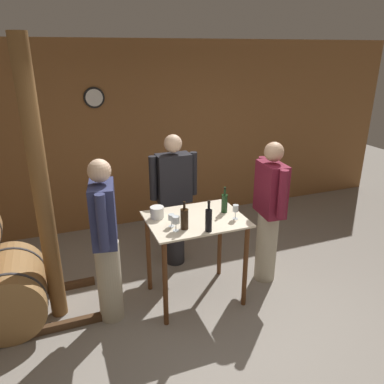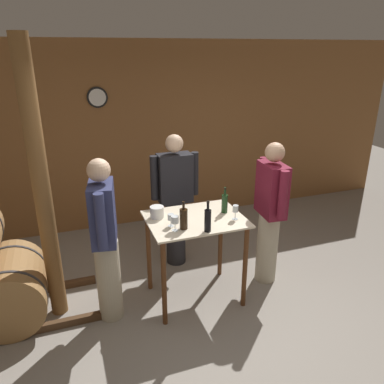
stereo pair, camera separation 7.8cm
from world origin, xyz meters
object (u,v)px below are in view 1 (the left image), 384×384
object	(u,v)px
wooden_post	(41,191)
person_visitor_with_scarf	(269,211)
wine_bottle_far_left	(184,218)
person_host	(174,198)
ice_bucket	(157,212)
person_visitor_bearded	(106,240)
wine_bottle_center	(224,203)
wine_glass_near_right	(236,209)
wine_glass_near_left	(171,218)
wine_glass_near_center	(176,220)
wine_bottle_left	(209,219)

from	to	relation	value
wooden_post	person_visitor_with_scarf	bearing A→B (deg)	-4.97
wine_bottle_far_left	person_host	size ratio (longest dim) A/B	0.17
wine_bottle_far_left	ice_bucket	distance (m)	0.38
wine_bottle_far_left	person_visitor_bearded	xyz separation A→B (m)	(-0.73, 0.17, -0.18)
wine_bottle_far_left	ice_bucket	bearing A→B (deg)	117.56
wine_bottle_far_left	wine_bottle_center	world-z (taller)	same
wine_glass_near_right	wine_bottle_center	bearing A→B (deg)	99.81
wine_bottle_center	wine_glass_near_right	size ratio (longest dim) A/B	1.85
wooden_post	wine_bottle_far_left	size ratio (longest dim) A/B	9.63
person_visitor_with_scarf	wine_glass_near_left	bearing A→B (deg)	-173.59
wine_glass_near_center	wine_bottle_center	bearing A→B (deg)	20.59
wine_glass_near_center	person_host	distance (m)	1.03
person_host	person_visitor_with_scarf	size ratio (longest dim) A/B	1.00
wine_glass_near_left	wine_bottle_center	bearing A→B (deg)	11.42
wooden_post	person_visitor_bearded	size ratio (longest dim) A/B	1.62
wine_bottle_center	person_host	world-z (taller)	person_host
wine_bottle_far_left	wine_bottle_left	distance (m)	0.23
person_host	person_visitor_with_scarf	world-z (taller)	same
wooden_post	ice_bucket	distance (m)	1.11
wine_bottle_center	wine_glass_near_center	world-z (taller)	wine_bottle_center
wine_glass_near_center	wine_glass_near_right	distance (m)	0.65
wine_glass_near_center	person_visitor_bearded	bearing A→B (deg)	163.77
wine_bottle_far_left	ice_bucket	world-z (taller)	wine_bottle_far_left
wine_bottle_center	wooden_post	bearing A→B (deg)	173.22
wooden_post	person_host	size ratio (longest dim) A/B	1.63
wine_bottle_center	wine_glass_near_center	xyz separation A→B (m)	(-0.61, -0.23, 0.00)
person_host	wine_bottle_far_left	bearing A→B (deg)	-102.26
wine_glass_near_center	person_visitor_bearded	size ratio (longest dim) A/B	0.09
wooden_post	person_visitor_bearded	bearing A→B (deg)	-26.82
wine_glass_near_left	person_visitor_with_scarf	world-z (taller)	person_visitor_with_scarf
wine_bottle_far_left	person_visitor_with_scarf	bearing A→B (deg)	11.73
ice_bucket	wine_bottle_left	bearing A→B (deg)	-51.30
wine_glass_near_left	wine_glass_near_right	bearing A→B (deg)	-5.66
wine_bottle_left	wine_glass_near_left	xyz separation A→B (m)	(-0.30, 0.22, -0.03)
wine_bottle_far_left	wine_bottle_left	world-z (taller)	wine_bottle_left
person_host	wine_bottle_center	bearing A→B (deg)	-66.68
wine_bottle_center	person_visitor_bearded	xyz separation A→B (m)	(-1.25, -0.05, -0.18)
wine_bottle_center	person_visitor_with_scarf	size ratio (longest dim) A/B	0.17
wine_glass_near_center	wooden_post	bearing A→B (deg)	158.91
wine_glass_near_center	person_visitor_bearded	xyz separation A→B (m)	(-0.64, 0.19, -0.18)
wine_glass_near_left	person_visitor_bearded	size ratio (longest dim) A/B	0.08
wine_glass_near_left	person_host	xyz separation A→B (m)	(0.31, 0.86, -0.17)
wine_bottle_center	person_host	bearing A→B (deg)	113.32
wine_bottle_far_left	wine_glass_near_left	distance (m)	0.14
wooden_post	wine_glass_near_left	world-z (taller)	wooden_post
wooden_post	person_visitor_with_scarf	distance (m)	2.37
wine_bottle_far_left	wine_glass_near_center	distance (m)	0.09
person_host	person_visitor_with_scarf	xyz separation A→B (m)	(0.88, -0.73, 0.00)
wine_bottle_far_left	ice_bucket	size ratio (longest dim) A/B	1.99
wine_bottle_center	person_host	size ratio (longest dim) A/B	0.17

